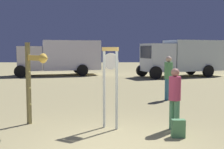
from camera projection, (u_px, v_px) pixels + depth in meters
name	position (u px, v px, depth m)	size (l,w,h in m)	color
standing_clock	(110.00, 78.00, 7.20)	(0.43, 0.29, 2.13)	white
arrow_sign	(35.00, 72.00, 7.36)	(0.88, 0.91, 2.26)	olive
person_near_clock	(175.00, 96.00, 7.10)	(0.31, 0.31, 1.59)	#4E895F
backpack	(178.00, 129.00, 6.54)	(0.31, 0.22, 0.43)	#508A58
person_distant	(168.00, 76.00, 11.35)	(0.34, 0.34, 1.80)	teal
box_truck_near	(184.00, 56.00, 21.48)	(6.93, 4.36, 2.79)	silver
box_truck_far	(61.00, 56.00, 22.49)	(7.05, 4.08, 2.80)	white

